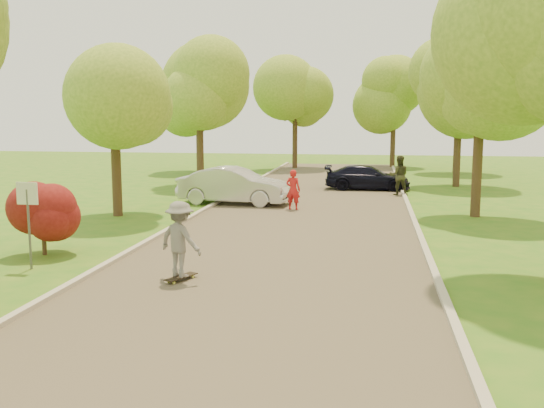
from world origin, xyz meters
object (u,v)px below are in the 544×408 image
Objects in this scene: dark_sedan at (367,178)px; skateboarder at (180,239)px; longboard at (181,277)px; street_sign at (28,207)px; person_olive at (399,175)px; person_striped at (293,190)px; silver_sedan at (234,186)px.

dark_sedan is 18.72m from skateboarder.
dark_sedan is 18.72m from longboard.
skateboarder is at bearing -6.62° from street_sign.
dark_sedan is at bearing -77.66° from skateboarder.
dark_sedan is 2.48m from person_olive.
person_striped is 6.90m from person_olive.
person_olive is (4.40, 5.31, 0.13)m from person_striped.
silver_sedan is 12.30m from longboard.
street_sign is 19.58m from dark_sedan.
person_olive is (7.10, 4.13, 0.16)m from silver_sedan.
street_sign is at bearing 54.65° from person_olive.
longboard is at bearing 66.99° from person_olive.
longboard is 17.26m from person_olive.
person_striped reaches higher than longboard.
skateboarder reaches higher than person_striped.
silver_sedan is 2.75× the size of skateboarder.
skateboarder is 11.06m from person_striped.
silver_sedan is 2.94× the size of person_striped.
dark_sedan is 7.82m from person_striped.
street_sign is 2.37× the size of longboard.
person_olive reaches higher than skateboarder.
silver_sedan reaches higher than longboard.
skateboarder reaches higher than dark_sedan.
longboard is 0.53× the size of skateboarder.
street_sign is 11.77m from person_striped.
person_striped is at bearing -71.19° from skateboarder.
skateboarder is (-4.08, -18.26, 0.36)m from dark_sedan.
silver_sedan is 8.27m from dark_sedan.
dark_sedan is 2.65× the size of person_striped.
street_sign is 4.31m from longboard.
person_olive is at bearing -119.76° from person_striped.
dark_sedan is (8.10, 17.80, -0.94)m from street_sign.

